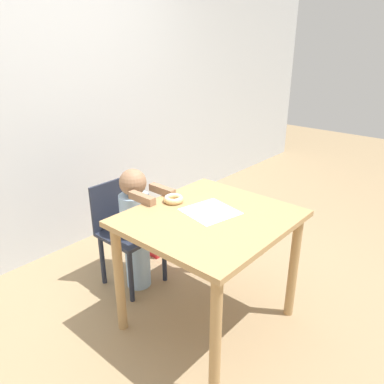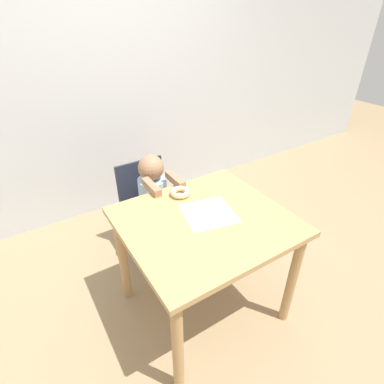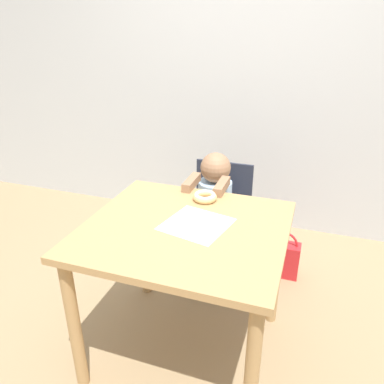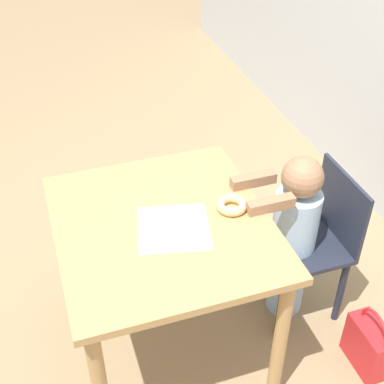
% 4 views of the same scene
% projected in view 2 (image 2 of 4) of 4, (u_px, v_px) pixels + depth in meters
% --- Properties ---
extents(ground_plane, '(12.00, 12.00, 0.00)m').
position_uv_depth(ground_plane, '(203.00, 305.00, 2.16)').
color(ground_plane, '#997F5B').
extents(wall_back, '(8.00, 0.05, 2.50)m').
position_uv_depth(wall_back, '(104.00, 83.00, 2.63)').
color(wall_back, silver).
rests_on(wall_back, ground_plane).
extents(dining_table, '(0.95, 0.87, 0.78)m').
position_uv_depth(dining_table, '(205.00, 235.00, 1.81)').
color(dining_table, tan).
rests_on(dining_table, ground_plane).
extents(chair, '(0.40, 0.39, 0.79)m').
position_uv_depth(chair, '(149.00, 207.00, 2.46)').
color(chair, '#232838').
rests_on(chair, ground_plane).
extents(child_figure, '(0.23, 0.40, 0.93)m').
position_uv_depth(child_figure, '(154.00, 207.00, 2.34)').
color(child_figure, '#99BCE0').
rests_on(child_figure, ground_plane).
extents(donut, '(0.13, 0.13, 0.04)m').
position_uv_depth(donut, '(180.00, 192.00, 1.95)').
color(donut, '#DBB270').
rests_on(donut, dining_table).
extents(napkin, '(0.34, 0.34, 0.00)m').
position_uv_depth(napkin, '(209.00, 213.00, 1.79)').
color(napkin, white).
rests_on(napkin, dining_table).
extents(handbag, '(0.24, 0.12, 0.35)m').
position_uv_depth(handbag, '(189.00, 213.00, 2.89)').
color(handbag, red).
rests_on(handbag, ground_plane).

